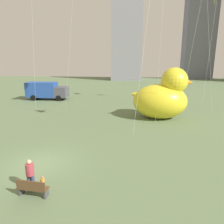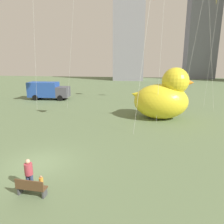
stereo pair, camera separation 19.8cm
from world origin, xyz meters
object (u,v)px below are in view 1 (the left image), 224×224
object	(u,v)px
person_adult	(30,173)
box_truck	(46,91)
person_child	(43,183)
giant_inflatable_duck	(162,97)
park_bench	(32,188)

from	to	relation	value
person_adult	box_truck	size ratio (longest dim) A/B	0.24
person_adult	person_child	xyz separation A→B (m)	(0.66, -0.08, -0.44)
person_adult	box_truck	distance (m)	25.75
giant_inflatable_duck	person_child	bearing A→B (deg)	-116.25
person_adult	person_child	bearing A→B (deg)	-6.78
park_bench	person_child	distance (m)	0.55
person_adult	giant_inflatable_duck	distance (m)	16.56
park_bench	giant_inflatable_duck	size ratio (longest dim) A/B	0.22
park_bench	box_truck	distance (m)	26.41
box_truck	giant_inflatable_duck	bearing A→B (deg)	-27.76
park_bench	box_truck	bearing A→B (deg)	112.69
person_adult	person_child	distance (m)	0.79
person_child	box_truck	xyz separation A→B (m)	(-10.48, 23.88, 1.00)
person_child	person_adult	bearing A→B (deg)	173.22
park_bench	giant_inflatable_duck	distance (m)	16.92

